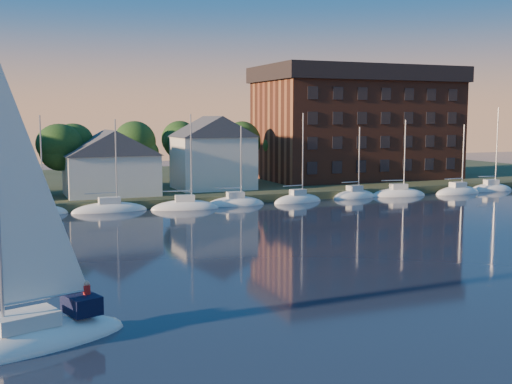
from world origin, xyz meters
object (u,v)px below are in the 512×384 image
clubhouse_east (213,152)px  hero_sailboat (29,333)px  condo_block (357,122)px  clubhouse_centre (111,162)px

clubhouse_east → hero_sailboat: hero_sailboat is taller
condo_block → hero_sailboat: 78.13m
clubhouse_east → condo_block: condo_block is taller
condo_block → hero_sailboat: (-52.15, -57.45, -9.16)m
clubhouse_centre → hero_sailboat: (-12.15, -49.51, -4.50)m
condo_block → hero_sailboat: condo_block is taller
clubhouse_centre → condo_block: size_ratio=0.37×
clubhouse_centre → clubhouse_east: size_ratio=1.10×
clubhouse_east → hero_sailboat: 58.01m
clubhouse_centre → condo_block: 41.05m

